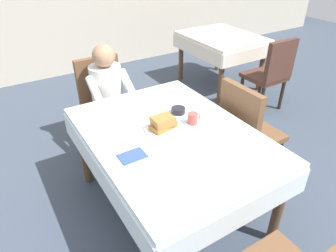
{
  "coord_description": "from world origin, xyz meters",
  "views": [
    {
      "loc": [
        -0.98,
        -1.55,
        1.94
      ],
      "look_at": [
        -0.01,
        0.02,
        0.79
      ],
      "focal_mm": 32.82,
      "sensor_mm": 36.0,
      "label": 1
    }
  ],
  "objects_px": {
    "background_chair_empty": "(272,71)",
    "background_table_far": "(221,44)",
    "cup_coffee": "(193,118)",
    "knife_right_of_plate": "(187,123)",
    "breakfast_stack": "(163,123)",
    "diner_person": "(108,91)",
    "chair_diner": "(104,98)",
    "plate_breakfast": "(164,129)",
    "dining_table_main": "(170,143)",
    "chair_right_side": "(246,127)",
    "fork_left_of_plate": "(142,138)",
    "spoon_near_edge": "(182,153)",
    "bowl_butter": "(178,110)"
  },
  "relations": [
    {
      "from": "chair_diner",
      "to": "chair_right_side",
      "type": "relative_size",
      "value": 1.0
    },
    {
      "from": "chair_diner",
      "to": "knife_right_of_plate",
      "type": "relative_size",
      "value": 4.65
    },
    {
      "from": "cup_coffee",
      "to": "knife_right_of_plate",
      "type": "relative_size",
      "value": 0.57
    },
    {
      "from": "diner_person",
      "to": "background_table_far",
      "type": "xyz_separation_m",
      "value": [
        2.01,
        0.71,
        -0.05
      ]
    },
    {
      "from": "diner_person",
      "to": "knife_right_of_plate",
      "type": "distance_m",
      "value": 1.01
    },
    {
      "from": "fork_left_of_plate",
      "to": "chair_diner",
      "type": "bearing_deg",
      "value": -10.04
    },
    {
      "from": "bowl_butter",
      "to": "background_table_far",
      "type": "bearing_deg",
      "value": 41.13
    },
    {
      "from": "knife_right_of_plate",
      "to": "spoon_near_edge",
      "type": "relative_size",
      "value": 1.33
    },
    {
      "from": "knife_right_of_plate",
      "to": "background_chair_empty",
      "type": "bearing_deg",
      "value": -62.41
    },
    {
      "from": "breakfast_stack",
      "to": "diner_person",
      "type": "bearing_deg",
      "value": 92.34
    },
    {
      "from": "cup_coffee",
      "to": "knife_right_of_plate",
      "type": "bearing_deg",
      "value": 154.94
    },
    {
      "from": "plate_breakfast",
      "to": "cup_coffee",
      "type": "xyz_separation_m",
      "value": [
        0.23,
        -0.04,
        0.03
      ]
    },
    {
      "from": "chair_diner",
      "to": "fork_left_of_plate",
      "type": "relative_size",
      "value": 5.17
    },
    {
      "from": "fork_left_of_plate",
      "to": "knife_right_of_plate",
      "type": "height_order",
      "value": "same"
    },
    {
      "from": "spoon_near_edge",
      "to": "plate_breakfast",
      "type": "bearing_deg",
      "value": 96.73
    },
    {
      "from": "dining_table_main",
      "to": "plate_breakfast",
      "type": "relative_size",
      "value": 5.44
    },
    {
      "from": "dining_table_main",
      "to": "background_table_far",
      "type": "distance_m",
      "value": 2.6
    },
    {
      "from": "diner_person",
      "to": "background_chair_empty",
      "type": "xyz_separation_m",
      "value": [
        2.01,
        -0.24,
        -0.14
      ]
    },
    {
      "from": "cup_coffee",
      "to": "background_chair_empty",
      "type": "distance_m",
      "value": 1.91
    },
    {
      "from": "dining_table_main",
      "to": "spoon_near_edge",
      "type": "height_order",
      "value": "spoon_near_edge"
    },
    {
      "from": "dining_table_main",
      "to": "diner_person",
      "type": "relative_size",
      "value": 1.36
    },
    {
      "from": "background_chair_empty",
      "to": "breakfast_stack",
      "type": "bearing_deg",
      "value": -159.89
    },
    {
      "from": "background_chair_empty",
      "to": "background_table_far",
      "type": "bearing_deg",
      "value": 90.0
    },
    {
      "from": "breakfast_stack",
      "to": "plate_breakfast",
      "type": "bearing_deg",
      "value": 14.67
    },
    {
      "from": "background_table_far",
      "to": "breakfast_stack",
      "type": "bearing_deg",
      "value": -139.66
    },
    {
      "from": "knife_right_of_plate",
      "to": "background_table_far",
      "type": "height_order",
      "value": "knife_right_of_plate"
    },
    {
      "from": "breakfast_stack",
      "to": "spoon_near_edge",
      "type": "bearing_deg",
      "value": -98.28
    },
    {
      "from": "chair_right_side",
      "to": "breakfast_stack",
      "type": "bearing_deg",
      "value": -94.14
    },
    {
      "from": "breakfast_stack",
      "to": "background_chair_empty",
      "type": "distance_m",
      "value": 2.11
    },
    {
      "from": "spoon_near_edge",
      "to": "background_table_far",
      "type": "bearing_deg",
      "value": 60.38
    },
    {
      "from": "bowl_butter",
      "to": "knife_right_of_plate",
      "type": "distance_m",
      "value": 0.18
    },
    {
      "from": "dining_table_main",
      "to": "background_chair_empty",
      "type": "bearing_deg",
      "value": 21.83
    },
    {
      "from": "chair_right_side",
      "to": "cup_coffee",
      "type": "height_order",
      "value": "chair_right_side"
    },
    {
      "from": "breakfast_stack",
      "to": "background_chair_empty",
      "type": "bearing_deg",
      "value": 20.11
    },
    {
      "from": "diner_person",
      "to": "chair_diner",
      "type": "bearing_deg",
      "value": -90.0
    },
    {
      "from": "background_chair_empty",
      "to": "fork_left_of_plate",
      "type": "bearing_deg",
      "value": -161.05
    },
    {
      "from": "dining_table_main",
      "to": "bowl_butter",
      "type": "distance_m",
      "value": 0.31
    },
    {
      "from": "chair_right_side",
      "to": "cup_coffee",
      "type": "distance_m",
      "value": 0.62
    },
    {
      "from": "fork_left_of_plate",
      "to": "background_table_far",
      "type": "bearing_deg",
      "value": -54.58
    },
    {
      "from": "diner_person",
      "to": "spoon_near_edge",
      "type": "xyz_separation_m",
      "value": [
        -0.0,
        -1.26,
        0.07
      ]
    },
    {
      "from": "chair_right_side",
      "to": "fork_left_of_plate",
      "type": "bearing_deg",
      "value": -92.28
    },
    {
      "from": "breakfast_stack",
      "to": "knife_right_of_plate",
      "type": "xyz_separation_m",
      "value": [
        0.2,
        -0.02,
        -0.06
      ]
    },
    {
      "from": "breakfast_stack",
      "to": "bowl_butter",
      "type": "bearing_deg",
      "value": 33.7
    },
    {
      "from": "chair_right_side",
      "to": "knife_right_of_plate",
      "type": "relative_size",
      "value": 4.65
    },
    {
      "from": "dining_table_main",
      "to": "knife_right_of_plate",
      "type": "xyz_separation_m",
      "value": [
        0.17,
        0.04,
        0.09
      ]
    },
    {
      "from": "chair_right_side",
      "to": "fork_left_of_plate",
      "type": "height_order",
      "value": "chair_right_side"
    },
    {
      "from": "chair_diner",
      "to": "plate_breakfast",
      "type": "distance_m",
      "value": 1.13
    },
    {
      "from": "background_chair_empty",
      "to": "chair_right_side",
      "type": "bearing_deg",
      "value": -146.4
    },
    {
      "from": "chair_diner",
      "to": "background_chair_empty",
      "type": "xyz_separation_m",
      "value": [
        2.01,
        -0.39,
        0.0
      ]
    },
    {
      "from": "spoon_near_edge",
      "to": "fork_left_of_plate",
      "type": "bearing_deg",
      "value": 132.43
    }
  ]
}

